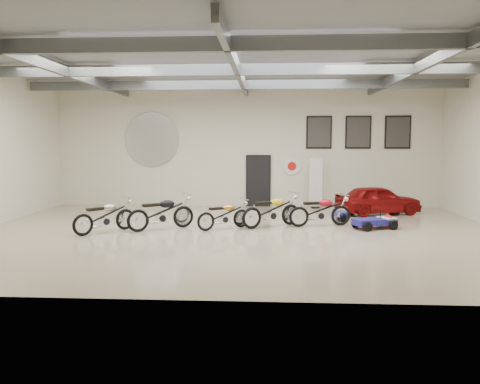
# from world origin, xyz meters

# --- Properties ---
(floor) EXTENTS (16.00, 12.00, 0.01)m
(floor) POSITION_xyz_m (0.00, 0.00, 0.00)
(floor) COLOR tan
(floor) RESTS_ON ground
(ceiling) EXTENTS (16.00, 12.00, 0.01)m
(ceiling) POSITION_xyz_m (0.00, 0.00, 5.00)
(ceiling) COLOR gray
(ceiling) RESTS_ON back_wall
(back_wall) EXTENTS (16.00, 0.02, 5.00)m
(back_wall) POSITION_xyz_m (0.00, 6.00, 2.50)
(back_wall) COLOR beige
(back_wall) RESTS_ON floor
(ceiling_beams) EXTENTS (15.80, 11.80, 0.32)m
(ceiling_beams) POSITION_xyz_m (0.00, 0.00, 4.75)
(ceiling_beams) COLOR #585C60
(ceiling_beams) RESTS_ON ceiling
(door) EXTENTS (0.92, 0.08, 2.10)m
(door) POSITION_xyz_m (0.50, 5.95, 1.05)
(door) COLOR black
(door) RESTS_ON back_wall
(logo_plaque) EXTENTS (2.30, 0.06, 1.16)m
(logo_plaque) POSITION_xyz_m (-4.00, 5.95, 2.80)
(logo_plaque) COLOR silver
(logo_plaque) RESTS_ON back_wall
(poster_left) EXTENTS (1.05, 0.08, 1.35)m
(poster_left) POSITION_xyz_m (3.00, 5.96, 3.10)
(poster_left) COLOR black
(poster_left) RESTS_ON back_wall
(poster_mid) EXTENTS (1.05, 0.08, 1.35)m
(poster_mid) POSITION_xyz_m (4.60, 5.96, 3.10)
(poster_mid) COLOR black
(poster_mid) RESTS_ON back_wall
(poster_right) EXTENTS (1.05, 0.08, 1.35)m
(poster_right) POSITION_xyz_m (6.20, 5.96, 3.10)
(poster_right) COLOR black
(poster_right) RESTS_ON back_wall
(oil_sign) EXTENTS (0.72, 0.10, 0.72)m
(oil_sign) POSITION_xyz_m (1.90, 5.95, 1.70)
(oil_sign) COLOR white
(oil_sign) RESTS_ON back_wall
(banner_stand) EXTENTS (0.56, 0.28, 1.99)m
(banner_stand) POSITION_xyz_m (2.85, 5.50, 1.00)
(banner_stand) COLOR white
(banner_stand) RESTS_ON floor
(motorcycle_silver) EXTENTS (1.77, 1.90, 1.03)m
(motorcycle_silver) POSITION_xyz_m (-3.95, -0.17, 0.52)
(motorcycle_silver) COLOR silver
(motorcycle_silver) RESTS_ON floor
(motorcycle_black) EXTENTS (2.12, 1.74, 1.10)m
(motorcycle_black) POSITION_xyz_m (-2.38, 0.39, 0.55)
(motorcycle_black) COLOR silver
(motorcycle_black) RESTS_ON floor
(motorcycle_gold) EXTENTS (1.79, 1.43, 0.92)m
(motorcycle_gold) POSITION_xyz_m (-0.46, 0.60, 0.46)
(motorcycle_gold) COLOR silver
(motorcycle_gold) RESTS_ON floor
(motorcycle_yellow) EXTENTS (2.12, 1.67, 1.09)m
(motorcycle_yellow) POSITION_xyz_m (1.02, 1.10, 0.54)
(motorcycle_yellow) COLOR silver
(motorcycle_yellow) RESTS_ON floor
(motorcycle_red) EXTENTS (2.10, 1.09, 1.05)m
(motorcycle_red) POSITION_xyz_m (2.57, 1.29, 0.52)
(motorcycle_red) COLOR silver
(motorcycle_red) RESTS_ON floor
(go_kart) EXTENTS (1.80, 1.32, 0.60)m
(go_kart) POSITION_xyz_m (4.34, 0.98, 0.30)
(go_kart) COLOR navy
(go_kart) RESTS_ON floor
(vintage_car) EXTENTS (2.10, 3.41, 1.09)m
(vintage_car) POSITION_xyz_m (5.02, 4.00, 0.54)
(vintage_car) COLOR maroon
(vintage_car) RESTS_ON floor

